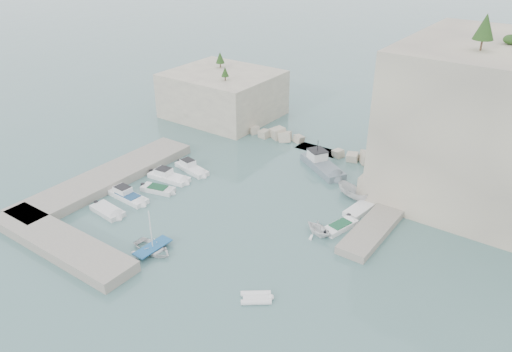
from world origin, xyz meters
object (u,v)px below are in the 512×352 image
Objects in this scene: tender_east_b at (340,229)px; work_boat at (322,169)px; motorboat_c at (158,191)px; motorboat_d at (128,199)px; inflatable_dinghy at (256,299)px; tender_east_a at (318,234)px; rowboat at (153,251)px; tender_east_d at (353,198)px; motorboat_a at (192,171)px; tender_east_c at (361,210)px; motorboat_b at (169,179)px; motorboat_e at (108,213)px.

work_boat is (-8.02, 10.90, 0.00)m from tender_east_b.
motorboat_c is 0.97× the size of tender_east_b.
motorboat_d reaches higher than inflatable_dinghy.
tender_east_a is at bearing 54.84° from inflatable_dinghy.
tender_east_d is (11.10, 20.40, 0.00)m from rowboat.
rowboat is (8.11, -8.64, 0.00)m from motorboat_c.
motorboat_a is 16.53m from work_boat.
tender_east_a reaches higher than motorboat_a.
motorboat_a reaches higher than tender_east_c.
motorboat_d is (-1.51, -3.22, 0.00)m from motorboat_c.
tender_east_b is at bearing -145.85° from tender_east_d.
motorboat_d is at bearing -129.35° from motorboat_c.
tender_east_d is at bearing 53.49° from tender_east_c.
tender_east_a is at bearing -5.45° from motorboat_c.
work_boat reaches higher than tender_east_a.
tender_east_a is (19.90, -3.18, 0.00)m from motorboat_a.
tender_east_d is at bearing -3.14° from work_boat.
motorboat_b is at bearing -104.68° from work_boat.
tender_east_b is at bearing -14.10° from tender_east_a.
motorboat_a is 1.29× the size of motorboat_c.
inflatable_dinghy is 0.64× the size of tender_east_d.
tender_east_c is at bearing 49.04° from inflatable_dinghy.
tender_east_c is at bearing -114.65° from tender_east_d.
inflatable_dinghy is at bearing -158.03° from tender_east_d.
tender_east_c is at bearing 33.28° from motorboat_d.
motorboat_c is 22.52m from tender_east_d.
motorboat_a is 0.67× the size of work_boat.
tender_east_a reaches higher than motorboat_e.
tender_east_b is (21.23, -0.97, 0.00)m from motorboat_a.
motorboat_c is 11.85m from rowboat.
motorboat_a is 12.82m from motorboat_e.
tender_east_d is (-1.70, 6.51, 0.00)m from tender_east_b.
motorboat_c is 21.77m from inflatable_dinghy.
tender_east_d is (-1.93, 1.88, 0.00)m from tender_east_c.
motorboat_b is at bearing 95.07° from motorboat_c.
motorboat_a is 20.30m from tender_east_d.
rowboat is 23.22m from tender_east_d.
inflatable_dinghy is at bearing -168.95° from tender_east_b.
rowboat is (9.05, -2.06, 0.00)m from motorboat_e.
motorboat_e is at bearing -95.49° from motorboat_b.
motorboat_d is at bearing 62.13° from rowboat.
motorboat_a reaches higher than tender_east_b.
rowboat is at bearing -69.25° from work_boat.
rowboat is (9.61, -5.42, 0.00)m from motorboat_d.
motorboat_b is at bearing 115.20° from tender_east_c.
motorboat_c is 1.00× the size of rowboat.
motorboat_a is at bearing 92.81° from motorboat_e.
tender_east_d is (20.16, 18.34, 0.00)m from motorboat_e.
tender_east_b is at bearing -41.10° from rowboat.
tender_east_b is at bearing 48.88° from inflatable_dinghy.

